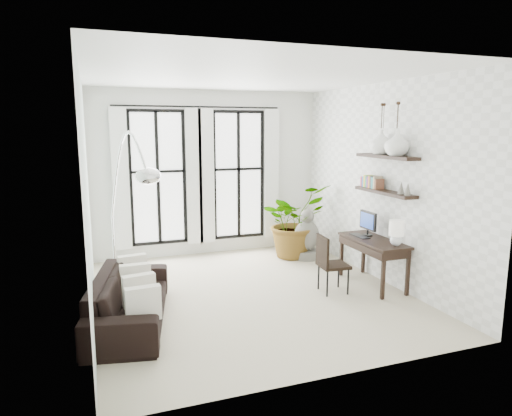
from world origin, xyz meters
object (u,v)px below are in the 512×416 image
arc_lamp (127,169)px  plant (294,221)px  desk (375,243)px  desk_chair (329,260)px  buddha (307,238)px  sofa (130,299)px

arc_lamp → plant: bearing=20.3°
plant → desk: size_ratio=1.11×
desk → desk_chair: 0.84m
arc_lamp → buddha: size_ratio=2.57×
plant → desk_chair: size_ratio=1.59×
sofa → desk_chair: size_ratio=2.45×
plant → desk_chair: 2.05m
desk → buddha: size_ratio=1.34×
plant → arc_lamp: size_ratio=0.58×
desk → desk_chair: (-0.81, 0.00, -0.20)m
sofa → arc_lamp: arc_lamp is taller
plant → buddha: bearing=-48.1°
desk_chair → buddha: size_ratio=0.93×
sofa → plant: (3.26, 2.10, 0.39)m
desk → desk_chair: desk is taller
desk_chair → arc_lamp: 3.27m
sofa → plant: size_ratio=1.54×
desk → arc_lamp: (-3.64, 0.84, 1.19)m
sofa → desk_chair: 2.94m
desk → buddha: (-0.30, 1.81, -0.31)m
desk_chair → buddha: buddha is taller
sofa → buddha: (3.45, 1.90, 0.08)m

